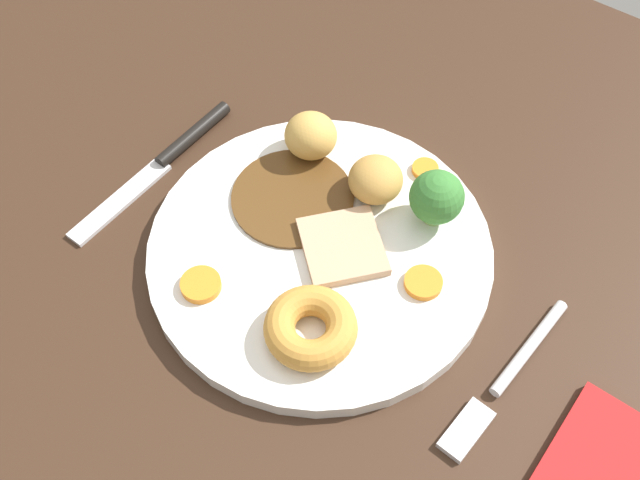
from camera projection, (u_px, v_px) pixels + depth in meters
dining_table at (336, 278)px, 65.11cm from camera, size 120.00×84.00×3.60cm
dinner_plate at (320, 252)px, 63.56cm from camera, size 27.37×27.37×1.40cm
gravy_pool at (293, 198)px, 65.59cm from camera, size 10.13×10.13×0.30cm
meat_slice_main at (345, 248)px, 62.46cm from camera, size 8.87×8.85×0.80cm
yorkshire_pudding at (311, 328)px, 57.62cm from camera, size 6.87×6.87×2.33cm
roast_potato_left at (311, 136)px, 66.99cm from camera, size 5.96×5.89×3.96cm
roast_potato_right at (376, 180)px, 64.68cm from camera, size 5.68×5.74×3.40cm
carrot_coin_front at (423, 283)px, 60.79cm from camera, size 2.96×2.96×0.59cm
carrot_coin_back at (425, 169)px, 67.17cm from camera, size 2.23×2.23×0.51cm
carrot_coin_side at (201, 285)px, 60.64cm from camera, size 3.13×3.13×0.67cm
broccoli_floret at (437, 198)px, 62.43cm from camera, size 4.38×4.38×4.93cm
fork at (504, 380)px, 57.64cm from camera, size 2.78×15.32×0.90cm
knife at (167, 158)px, 69.44cm from camera, size 2.46×18.55×1.20cm
folded_napkin at (632, 479)px, 53.58cm from camera, size 11.23×9.28×0.80cm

